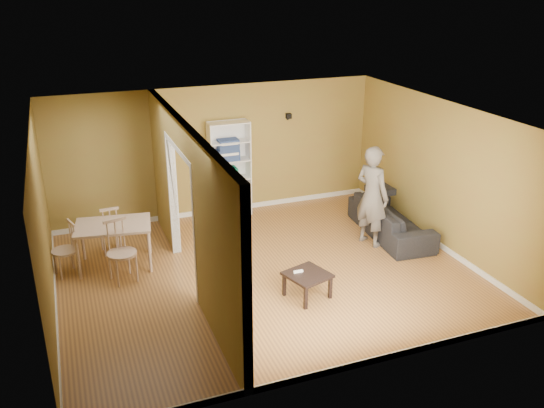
{
  "coord_description": "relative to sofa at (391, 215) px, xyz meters",
  "views": [
    {
      "loc": [
        -2.85,
        -7.87,
        4.53
      ],
      "look_at": [
        0.2,
        0.2,
        1.1
      ],
      "focal_mm": 38.0,
      "sensor_mm": 36.0,
      "label": 1
    }
  ],
  "objects": [
    {
      "name": "person",
      "position": [
        -0.55,
        -0.18,
        0.67
      ],
      "size": [
        0.95,
        0.85,
        2.14
      ],
      "primitive_type": "imported",
      "rotation": [
        0.0,
        0.0,
        1.94
      ],
      "color": "slate",
      "rests_on": "ground"
    },
    {
      "name": "coffee_table",
      "position": [
        -2.37,
        -1.51,
        -0.07
      ],
      "size": [
        0.59,
        0.59,
        0.39
      ],
      "rotation": [
        0.0,
        0.0,
        0.31
      ],
      "color": "black",
      "rests_on": "ground"
    },
    {
      "name": "sofa",
      "position": [
        0.0,
        0.0,
        0.0
      ],
      "size": [
        2.18,
        1.07,
        0.81
      ],
      "primitive_type": "imported",
      "rotation": [
        0.0,
        0.0,
        1.49
      ],
      "color": "black",
      "rests_on": "ground"
    },
    {
      "name": "dining_table",
      "position": [
        -4.95,
        0.55,
        0.27
      ],
      "size": [
        1.21,
        0.8,
        0.75
      ],
      "rotation": [
        0.0,
        0.0,
        -0.15
      ],
      "color": "tan",
      "rests_on": "ground"
    },
    {
      "name": "paper_box_navy_a",
      "position": [
        -2.51,
        2.01,
        0.12
      ],
      "size": [
        0.44,
        0.29,
        0.23
      ],
      "primitive_type": "cube",
      "color": "navy",
      "rests_on": "bookshelf"
    },
    {
      "name": "paper_box_teal",
      "position": [
        -2.58,
        2.01,
        0.49
      ],
      "size": [
        0.42,
        0.27,
        0.21
      ],
      "primitive_type": "cube",
      "color": "#1D5D5A",
      "rests_on": "bookshelf"
    },
    {
      "name": "partition",
      "position": [
        -3.9,
        -0.55,
        0.9
      ],
      "size": [
        0.22,
        5.5,
        2.6
      ],
      "primitive_type": null,
      "color": "olive",
      "rests_on": "ground"
    },
    {
      "name": "chair_left",
      "position": [
        -5.74,
        0.52,
        0.05
      ],
      "size": [
        0.51,
        0.51,
        0.9
      ],
      "primitive_type": null,
      "rotation": [
        0.0,
        0.0,
        -1.28
      ],
      "color": "#D7BB85",
      "rests_on": "ground"
    },
    {
      "name": "room_shell",
      "position": [
        -2.7,
        -0.55,
        0.9
      ],
      "size": [
        6.5,
        6.5,
        6.5
      ],
      "color": "#AF793A",
      "rests_on": "ground"
    },
    {
      "name": "paper_box_navy_c",
      "position": [
        -2.52,
        2.01,
        1.06
      ],
      "size": [
        0.4,
        0.26,
        0.2
      ],
      "primitive_type": "cube",
      "color": "navy",
      "rests_on": "bookshelf"
    },
    {
      "name": "paper_box_navy_b",
      "position": [
        -2.53,
        2.01,
        0.87
      ],
      "size": [
        0.42,
        0.27,
        0.22
      ],
      "primitive_type": "cube",
      "color": "navy",
      "rests_on": "bookshelf"
    },
    {
      "name": "chair_far",
      "position": [
        -4.96,
        1.11,
        0.04
      ],
      "size": [
        0.44,
        0.44,
        0.89
      ],
      "primitive_type": null,
      "rotation": [
        0.0,
        0.0,
        3.22
      ],
      "color": "tan",
      "rests_on": "ground"
    },
    {
      "name": "bookshelf",
      "position": [
        -2.51,
        2.05,
        0.56
      ],
      "size": [
        0.81,
        0.35,
        1.93
      ],
      "color": "white",
      "rests_on": "ground"
    },
    {
      "name": "chair_near",
      "position": [
        -4.9,
        -0.01,
        0.1
      ],
      "size": [
        0.57,
        0.57,
        1.01
      ],
      "primitive_type": null,
      "rotation": [
        0.0,
        0.0,
        0.26
      ],
      "color": "tan",
      "rests_on": "ground"
    },
    {
      "name": "game_controller",
      "position": [
        -2.48,
        -1.42,
        0.0
      ],
      "size": [
        0.15,
        0.04,
        0.03
      ],
      "primitive_type": "cube",
      "color": "white",
      "rests_on": "coffee_table"
    },
    {
      "name": "wall_speaker",
      "position": [
        -1.2,
        2.14,
        1.5
      ],
      "size": [
        0.1,
        0.1,
        0.1
      ],
      "primitive_type": "cube",
      "color": "black",
      "rests_on": "room_shell"
    }
  ]
}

